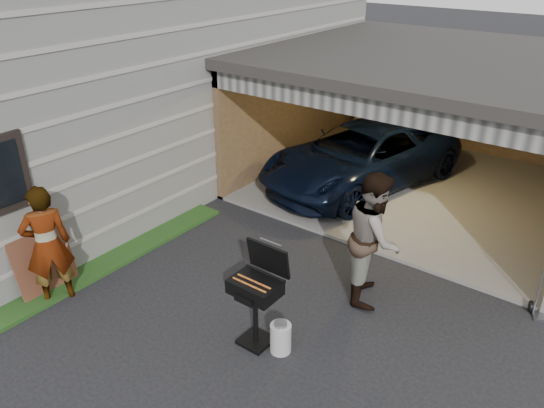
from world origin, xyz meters
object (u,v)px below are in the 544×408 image
Objects in this scene: woman at (47,245)px; propane_tank at (281,338)px; bbq_grill at (257,290)px; plywood_panel at (44,262)px; man at (374,237)px; minivan at (361,159)px.

woman is 3.61m from propane_tank.
plywood_panel is at bearing -162.73° from bbq_grill.
man is 1.43× the size of bbq_grill.
man is at bearing 151.63° from woman.
minivan reaches higher than propane_tank.
minivan is at bearing 72.50° from plywood_panel.
plywood_panel is (-3.66, -1.05, 0.29)m from propane_tank.
woman is at bearing -161.99° from propane_tank.
minivan is at bearing 6.47° from man.
man reaches higher than woman.
bbq_grill is at bearing 133.16° from woman.
plywood_panel is at bearing -163.97° from propane_tank.
man is (2.03, -3.40, 0.35)m from minivan.
woman is at bearing 103.71° from man.
minivan is 3.98m from man.
bbq_grill is at bearing -175.81° from propane_tank.
man is 2.00m from propane_tank.
man is 1.97m from bbq_grill.
bbq_grill is 0.72m from propane_tank.
woman is (-1.68, -6.30, 0.27)m from minivan.
bbq_grill is (3.00, 1.07, -0.09)m from woman.
bbq_grill is 1.38× the size of plywood_panel.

